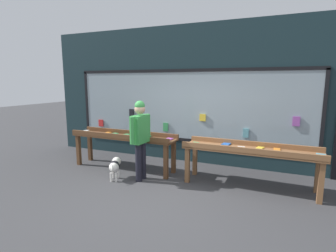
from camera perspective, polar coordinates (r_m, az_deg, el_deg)
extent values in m
plane|color=#38383A|center=(5.16, -1.68, -14.90)|extent=(40.00, 40.00, 0.00)
cube|color=#192D33|center=(6.96, 6.61, 6.71)|extent=(8.96, 0.20, 3.60)
cube|color=#8C9EA8|center=(6.96, 3.59, 4.43)|extent=(6.43, 0.03, 1.83)
cube|color=black|center=(6.94, 3.67, 11.98)|extent=(6.51, 0.06, 0.08)
cube|color=black|center=(7.10, 3.52, -2.95)|extent=(6.51, 0.06, 0.08)
cube|color=black|center=(8.58, -17.17, 5.00)|extent=(0.08, 0.06, 1.83)
cube|color=black|center=(6.62, 30.85, 2.83)|extent=(0.08, 0.06, 1.83)
cube|color=red|center=(8.29, -14.38, 0.63)|extent=(0.16, 0.03, 0.21)
cube|color=black|center=(7.63, -7.94, 2.79)|extent=(0.14, 0.03, 0.23)
cube|color=#338C4C|center=(7.19, -0.51, -0.23)|extent=(0.14, 0.03, 0.23)
cube|color=yellow|center=(6.80, 7.55, 1.82)|extent=(0.16, 0.03, 0.18)
cube|color=#5999A5|center=(6.64, 16.59, -1.47)|extent=(0.13, 0.03, 0.23)
cube|color=#994CA5|center=(6.56, 26.14, 0.92)|extent=(0.15, 0.03, 0.22)
cube|color=brown|center=(7.21, -18.87, -4.96)|extent=(0.09, 0.09, 0.79)
cube|color=brown|center=(5.85, -0.46, -7.79)|extent=(0.09, 0.09, 0.79)
cube|color=brown|center=(7.52, -16.62, -4.24)|extent=(0.09, 0.09, 0.79)
cube|color=brown|center=(6.23, 1.22, -6.69)|extent=(0.09, 0.09, 0.79)
cube|color=brown|center=(6.52, -9.69, -2.35)|extent=(2.70, 0.64, 0.04)
cube|color=brown|center=(6.29, -11.05, -2.26)|extent=(2.69, 0.11, 0.12)
cube|color=brown|center=(6.73, -8.44, -1.42)|extent=(2.69, 0.11, 0.12)
cube|color=silver|center=(7.31, -17.50, -1.08)|extent=(0.17, 0.22, 0.03)
cube|color=red|center=(7.06, -15.68, -1.42)|extent=(0.15, 0.20, 0.02)
cube|color=orange|center=(6.94, -13.18, -1.49)|extent=(0.15, 0.24, 0.02)
cube|color=#338C4C|center=(6.75, -11.70, -1.71)|extent=(0.19, 0.23, 0.03)
cube|color=#338C4C|center=(6.55, -9.27, -1.97)|extent=(0.18, 0.25, 0.03)
cube|color=orange|center=(6.47, -6.69, -2.07)|extent=(0.16, 0.21, 0.02)
cube|color=#338C4C|center=(6.29, -4.41, -2.37)|extent=(0.17, 0.24, 0.02)
cube|color=#5999A5|center=(6.01, -2.61, -2.95)|extent=(0.17, 0.23, 0.02)
cube|color=#994CA5|center=(6.03, 0.12, -2.88)|extent=(0.16, 0.24, 0.02)
cube|color=brown|center=(5.68, 4.25, -8.48)|extent=(0.09, 0.09, 0.76)
cube|color=brown|center=(5.43, 30.34, -10.70)|extent=(0.09, 0.09, 0.76)
cube|color=brown|center=(6.15, 5.89, -7.10)|extent=(0.09, 0.09, 0.76)
cube|color=brown|center=(5.91, 29.82, -9.04)|extent=(0.09, 0.09, 0.76)
cube|color=brown|center=(5.54, 17.49, -5.06)|extent=(2.70, 0.72, 0.04)
cube|color=brown|center=(5.23, 17.12, -5.22)|extent=(2.69, 0.11, 0.12)
cube|color=brown|center=(5.83, 17.87, -3.77)|extent=(2.69, 0.11, 0.12)
cube|color=#338C4C|center=(5.78, 5.66, -3.76)|extent=(0.19, 0.25, 0.02)
cube|color=red|center=(5.59, 8.93, -4.27)|extent=(0.13, 0.19, 0.02)
cube|color=#2659B2|center=(5.79, 12.54, -3.89)|extent=(0.19, 0.24, 0.02)
cube|color=silver|center=(5.55, 15.53, -4.59)|extent=(0.15, 0.20, 0.02)
cube|color=yellow|center=(5.66, 19.34, -4.56)|extent=(0.17, 0.25, 0.02)
cube|color=orange|center=(5.64, 22.62, -4.78)|extent=(0.13, 0.22, 0.02)
cube|color=silver|center=(5.36, 26.34, -5.81)|extent=(0.15, 0.24, 0.02)
cube|color=#5999A5|center=(5.53, 30.31, -5.59)|extent=(0.18, 0.22, 0.03)
cylinder|color=black|center=(5.74, -6.41, -7.88)|extent=(0.14, 0.14, 0.84)
cylinder|color=black|center=(5.88, -5.50, -7.46)|extent=(0.14, 0.14, 0.84)
cube|color=#338C3F|center=(5.64, -6.07, -0.67)|extent=(0.26, 0.49, 0.60)
cylinder|color=#338C3F|center=(5.40, -7.82, -1.01)|extent=(0.09, 0.09, 0.57)
cylinder|color=#338C3F|center=(5.88, -4.47, -0.07)|extent=(0.09, 0.09, 0.57)
sphere|color=tan|center=(5.58, -6.15, 3.70)|extent=(0.23, 0.23, 0.23)
sphere|color=#338C3F|center=(5.57, -6.16, 4.40)|extent=(0.22, 0.22, 0.22)
ellipsoid|color=white|center=(5.93, -11.60, -8.60)|extent=(0.33, 0.41, 0.22)
ellipsoid|color=black|center=(5.92, -11.60, -8.51)|extent=(0.29, 0.28, 0.23)
sphere|color=white|center=(6.11, -11.14, -7.59)|extent=(0.20, 0.20, 0.20)
cylinder|color=white|center=(5.73, -12.09, -8.91)|extent=(0.06, 0.10, 0.12)
cylinder|color=white|center=(6.08, -10.78, -10.20)|extent=(0.04, 0.04, 0.20)
cylinder|color=white|center=(6.10, -11.82, -10.16)|extent=(0.04, 0.04, 0.20)
cylinder|color=white|center=(5.89, -11.23, -10.88)|extent=(0.04, 0.04, 0.20)
cylinder|color=white|center=(5.91, -12.30, -10.83)|extent=(0.04, 0.04, 0.20)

